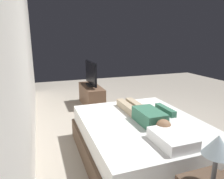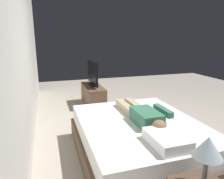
% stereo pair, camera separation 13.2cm
% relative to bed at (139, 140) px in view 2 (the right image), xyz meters
% --- Properties ---
extents(ground_plane, '(10.00, 10.00, 0.00)m').
position_rel_bed_xyz_m(ground_plane, '(0.74, -0.46, -0.26)').
color(ground_plane, '#ADA393').
extents(back_wall, '(6.40, 0.10, 2.80)m').
position_rel_bed_xyz_m(back_wall, '(1.14, 1.45, 1.14)').
color(back_wall, silver).
rests_on(back_wall, ground).
extents(bed, '(1.96, 1.61, 0.54)m').
position_rel_bed_xyz_m(bed, '(0.00, 0.00, 0.00)').
color(bed, brown).
rests_on(bed, ground).
extents(pillow, '(0.48, 0.34, 0.12)m').
position_rel_bed_xyz_m(pillow, '(-0.66, 0.00, 0.34)').
color(pillow, white).
rests_on(pillow, bed).
extents(person, '(1.26, 0.46, 0.18)m').
position_rel_bed_xyz_m(person, '(0.03, -0.06, 0.36)').
color(person, '#387056').
rests_on(person, bed).
extents(remote, '(0.15, 0.04, 0.02)m').
position_rel_bed_xyz_m(remote, '(0.18, -0.47, 0.29)').
color(remote, black).
rests_on(remote, bed).
extents(tv_stand, '(1.10, 0.40, 0.50)m').
position_rel_bed_xyz_m(tv_stand, '(2.43, 0.10, -0.01)').
color(tv_stand, brown).
rests_on(tv_stand, ground).
extents(tv, '(0.88, 0.20, 0.59)m').
position_rel_bed_xyz_m(tv, '(2.43, 0.10, 0.52)').
color(tv, black).
rests_on(tv, tv_stand).
extents(lamp, '(0.22, 0.22, 0.42)m').
position_rel_bed_xyz_m(lamp, '(-1.28, 0.06, 0.59)').
color(lamp, '#59595B').
rests_on(lamp, nightstand).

